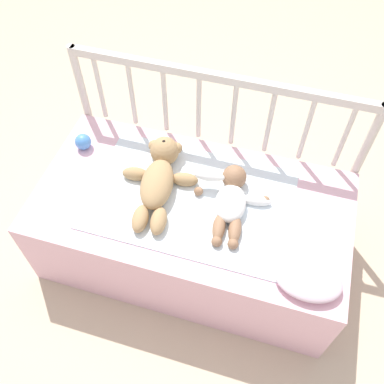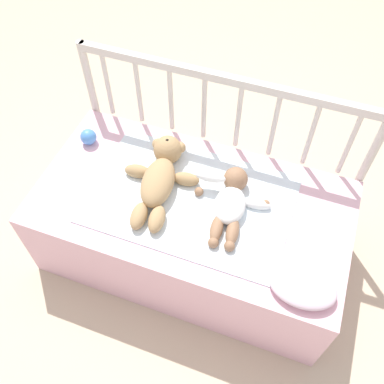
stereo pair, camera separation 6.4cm
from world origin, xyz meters
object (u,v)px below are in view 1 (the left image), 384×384
at_px(small_pillow, 308,280).
at_px(teddy_bear, 159,177).
at_px(baby, 231,199).
at_px(toy_ball, 83,142).

bearing_deg(small_pillow, teddy_bear, 157.19).
height_order(teddy_bear, baby, teddy_bear).
relative_size(teddy_bear, baby, 1.25).
bearing_deg(toy_ball, small_pillow, -19.90).
relative_size(baby, toy_ball, 5.15).
relative_size(teddy_bear, toy_ball, 6.44).
relative_size(baby, small_pillow, 1.55).
distance_m(teddy_bear, small_pillow, 0.72).
xyz_separation_m(teddy_bear, toy_ball, (-0.40, 0.11, -0.01)).
bearing_deg(baby, teddy_bear, 176.61).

